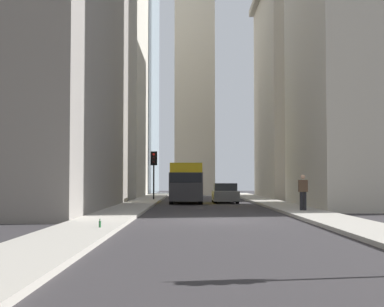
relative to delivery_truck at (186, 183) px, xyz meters
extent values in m
plane|color=#302D30|center=(-17.89, -1.40, -1.46)|extent=(135.00, 135.00, 0.00)
cube|color=#A8A399|center=(-17.89, 3.10, -1.39)|extent=(90.00, 2.20, 0.14)
cube|color=#A8A399|center=(-17.89, -5.90, -1.39)|extent=(90.00, 2.20, 0.14)
cube|color=#A8A091|center=(11.93, -12.00, 9.78)|extent=(14.48, 10.00, 22.47)
cube|color=#B7B2A5|center=(13.64, 9.20, 12.51)|extent=(13.14, 10.00, 27.95)
cube|color=beige|center=(23.33, -0.78, 11.27)|extent=(4.40, 4.40, 25.46)
cube|color=yellow|center=(0.91, 0.00, 0.08)|extent=(4.60, 2.25, 2.60)
cube|color=#38383D|center=(-2.29, 0.00, -0.27)|extent=(1.90, 2.25, 1.90)
cube|color=black|center=(-2.29, 0.00, 0.33)|extent=(1.92, 2.09, 0.64)
cylinder|color=black|center=(-2.29, -0.99, -1.02)|extent=(0.88, 0.28, 0.88)
cylinder|color=black|center=(-2.29, 0.98, -1.02)|extent=(0.88, 0.28, 0.88)
cylinder|color=black|center=(2.31, -0.99, -1.02)|extent=(0.88, 0.28, 0.88)
cylinder|color=black|center=(2.31, 0.98, -1.02)|extent=(0.88, 0.28, 0.88)
cube|color=slate|center=(0.57, -2.80, -0.93)|extent=(4.30, 1.78, 0.70)
cube|color=black|center=(0.37, -2.80, -0.31)|extent=(2.10, 1.58, 0.54)
cylinder|color=black|center=(1.92, -3.58, -1.14)|extent=(0.64, 0.22, 0.64)
cylinder|color=black|center=(1.92, -2.02, -1.14)|extent=(0.64, 0.22, 0.64)
cylinder|color=black|center=(-0.78, -3.58, -1.14)|extent=(0.64, 0.22, 0.64)
cylinder|color=black|center=(-0.78, -2.02, -1.14)|extent=(0.64, 0.22, 0.64)
cylinder|color=black|center=(4.23, 2.58, 0.07)|extent=(0.12, 0.12, 2.77)
cube|color=black|center=(4.23, 2.58, 1.90)|extent=(0.28, 0.32, 0.90)
cube|color=black|center=(4.38, 2.58, 1.90)|extent=(0.03, 0.52, 1.10)
sphere|color=red|center=(4.07, 2.58, 2.20)|extent=(0.20, 0.20, 0.20)
sphere|color=black|center=(4.07, 2.58, 1.90)|extent=(0.20, 0.20, 0.20)
sphere|color=black|center=(4.07, 2.58, 1.60)|extent=(0.20, 0.20, 0.20)
cylinder|color=black|center=(-12.52, -5.96, -0.86)|extent=(0.16, 0.16, 0.91)
cylinder|color=black|center=(-12.52, -5.79, -0.86)|extent=(0.16, 0.16, 0.91)
cube|color=#4C3828|center=(-12.52, -5.88, -0.11)|extent=(0.26, 0.44, 0.59)
sphere|color=tan|center=(-12.52, -5.88, 0.34)|extent=(0.22, 0.22, 0.22)
cylinder|color=#236033|center=(-22.94, 2.56, -1.22)|extent=(0.07, 0.07, 0.20)
cylinder|color=#236033|center=(-22.94, 2.56, -1.08)|extent=(0.03, 0.03, 0.07)
camera|label=1|loc=(-41.16, -0.28, 0.15)|focal=54.08mm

